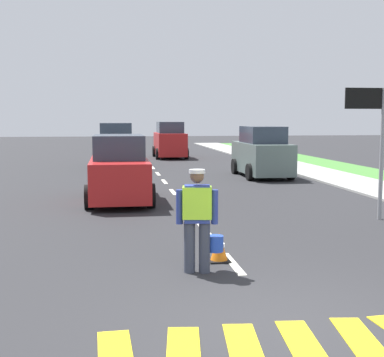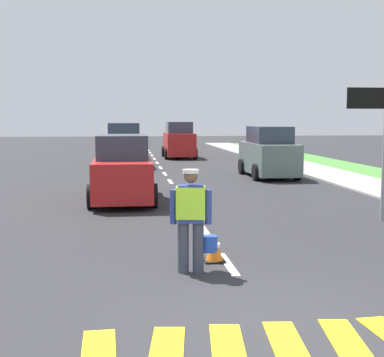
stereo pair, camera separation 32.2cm
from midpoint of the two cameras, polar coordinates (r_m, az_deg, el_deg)
ground_plane at (r=27.15m, az=-3.09°, el=1.21°), size 96.00×96.00×0.00m
crosswalk_stripes at (r=5.95m, az=12.39°, el=-18.18°), size 4.41×1.93×0.01m
lane_center_line at (r=31.33m, az=-3.62°, el=1.92°), size 0.14×46.40×0.01m
road_worker at (r=8.51m, az=1.12°, el=-3.98°), size 0.77×0.36×1.67m
lane_direction_sign at (r=13.57m, az=19.76°, el=5.80°), size 1.16×0.11×3.20m
traffic_cone_near at (r=9.30m, az=3.41°, el=-7.39°), size 0.36×0.36×0.50m
car_outgoing_far at (r=33.58m, az=-1.14°, el=4.02°), size 1.98×4.12×2.26m
car_oncoming_lead at (r=16.06m, az=-6.87°, el=0.86°), size 1.92×4.25×1.98m
car_parked_far at (r=22.79m, az=8.60°, el=2.66°), size 1.93×4.22×2.14m
car_oncoming_second at (r=27.28m, az=-6.96°, el=3.40°), size 2.01×3.95×2.25m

